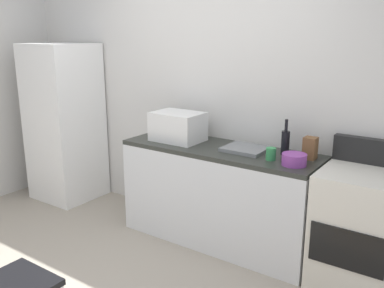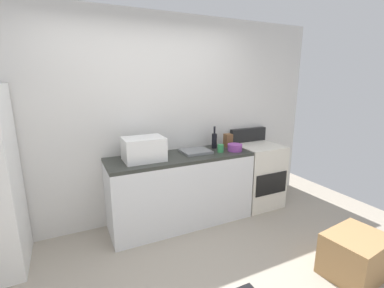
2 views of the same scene
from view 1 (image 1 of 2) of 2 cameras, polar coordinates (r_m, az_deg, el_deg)
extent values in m
cube|color=silver|center=(4.07, 2.87, 6.66)|extent=(5.00, 0.10, 2.60)
cube|color=silver|center=(3.86, 3.74, -7.24)|extent=(1.80, 0.60, 0.86)
cube|color=#2D302B|center=(3.72, 3.86, -0.80)|extent=(1.80, 0.60, 0.04)
cube|color=white|center=(5.02, -17.00, 2.82)|extent=(0.68, 0.66, 1.78)
cube|color=silver|center=(3.45, 21.72, -10.79)|extent=(0.60, 0.60, 0.90)
cube|color=black|center=(3.19, 20.35, -13.39)|extent=(0.52, 0.02, 0.30)
cube|color=black|center=(3.51, 23.57, -0.97)|extent=(0.60, 0.08, 0.20)
cube|color=white|center=(3.92, -1.94, 2.40)|extent=(0.46, 0.34, 0.27)
cube|color=slate|center=(3.64, 7.34, -0.66)|extent=(0.36, 0.32, 0.03)
cylinder|color=black|center=(3.56, 12.64, 0.16)|extent=(0.07, 0.07, 0.20)
cylinder|color=black|center=(3.52, 12.77, 2.51)|extent=(0.03, 0.03, 0.10)
cylinder|color=#338C4C|center=(3.39, 10.73, -1.34)|extent=(0.08, 0.08, 0.10)
cube|color=brown|center=(3.48, 15.85, -0.55)|extent=(0.10, 0.10, 0.18)
cylinder|color=purple|center=(3.30, 13.79, -2.07)|extent=(0.19, 0.19, 0.09)
cube|color=black|center=(2.98, -22.62, -17.17)|extent=(0.46, 0.36, 0.04)
camera|label=2|loc=(3.07, -53.01, 7.69)|focal=24.97mm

